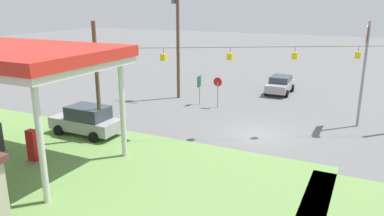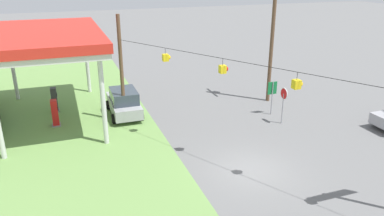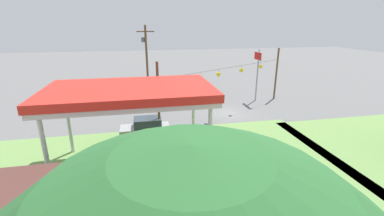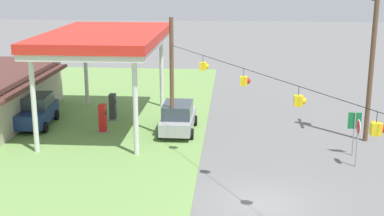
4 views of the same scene
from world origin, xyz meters
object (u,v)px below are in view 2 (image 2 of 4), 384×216
Objects in this scene: gas_station_canopy at (45,38)px; route_sign at (272,91)px; utility_pole_main at (273,28)px; fuel_pump_near at (55,114)px; fuel_pump_far at (54,100)px; car_at_pumps_front at (124,102)px; stop_sign_roadside at (284,98)px.

gas_station_canopy is 4.91× the size of route_sign.
gas_station_canopy is at bearing 84.00° from utility_pole_main.
route_sign is at bearing 154.10° from utility_pole_main.
fuel_pump_far is at bearing 0.00° from fuel_pump_near.
gas_station_canopy is at bearing 0.06° from fuel_pump_near.
car_at_pumps_front reaches higher than fuel_pump_near.
gas_station_canopy reaches higher than stop_sign_roadside.
stop_sign_roadside is at bearing -108.03° from fuel_pump_near.
car_at_pumps_front is 10.95m from stop_sign_roadside.
route_sign is at bearing 173.75° from stop_sign_roadside.
gas_station_canopy is at bearing 179.94° from fuel_pump_far.
utility_pole_main reaches higher than stop_sign_roadside.
gas_station_canopy reaches higher than car_at_pumps_front.
fuel_pump_near is at bearing 89.04° from utility_pole_main.
car_at_pumps_front is at bearing -117.61° from stop_sign_roadside.
fuel_pump_near and fuel_pump_far have the same top height.
stop_sign_roadside is 1.72m from route_sign.
gas_station_canopy reaches higher than fuel_pump_near.
stop_sign_roadside is (-6.04, -14.27, -3.74)m from gas_station_canopy.
gas_station_canopy is 6.55× the size of fuel_pump_near.
car_at_pumps_front is (-0.98, -4.60, -4.59)m from gas_station_canopy.
car_at_pumps_front is at bearing 86.53° from utility_pole_main.
car_at_pumps_front is 1.84× the size of stop_sign_roadside.
stop_sign_roadside is at bearing -117.31° from car_at_pumps_front.
fuel_pump_far is 0.39× the size of car_at_pumps_front.
fuel_pump_far is 0.18× the size of utility_pole_main.
stop_sign_roadside is 0.25× the size of utility_pole_main.
stop_sign_roadside is (-5.06, -9.67, 0.85)m from car_at_pumps_front.
utility_pole_main reaches higher than fuel_pump_near.
car_at_pumps_front is at bearing -84.87° from fuel_pump_near.
fuel_pump_near is at bearing -179.94° from gas_station_canopy.
utility_pole_main is (-0.26, -15.76, 4.83)m from fuel_pump_near.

